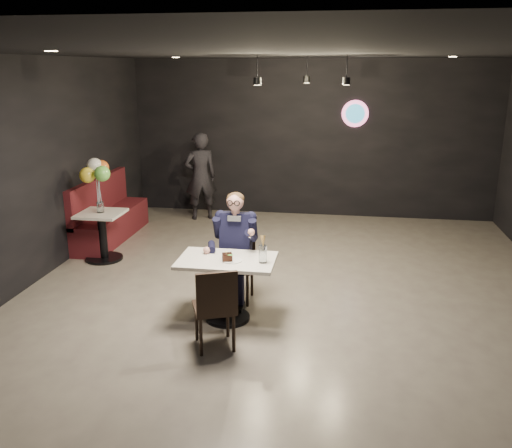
% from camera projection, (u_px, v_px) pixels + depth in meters
% --- Properties ---
extents(floor, '(9.00, 9.00, 0.00)m').
position_uv_depth(floor, '(286.00, 309.00, 6.62)').
color(floor, gray).
rests_on(floor, ground).
extents(wall_sign, '(0.50, 0.06, 0.50)m').
position_uv_depth(wall_sign, '(355.00, 114.00, 10.17)').
color(wall_sign, pink).
rests_on(wall_sign, floor).
extents(pendant_lights, '(1.40, 1.20, 0.36)m').
position_uv_depth(pendant_lights, '(304.00, 64.00, 7.71)').
color(pendant_lights, black).
rests_on(pendant_lights, floor).
extents(main_table, '(1.10, 0.70, 0.75)m').
position_uv_depth(main_table, '(227.00, 289.00, 6.26)').
color(main_table, white).
rests_on(main_table, floor).
extents(chair_far, '(0.42, 0.46, 0.92)m').
position_uv_depth(chair_far, '(236.00, 266.00, 6.76)').
color(chair_far, black).
rests_on(chair_far, floor).
extents(chair_near, '(0.56, 0.59, 0.92)m').
position_uv_depth(chair_near, '(214.00, 306.00, 5.63)').
color(chair_near, black).
rests_on(chair_near, floor).
extents(seated_man, '(0.60, 0.80, 1.44)m').
position_uv_depth(seated_man, '(236.00, 246.00, 6.69)').
color(seated_man, black).
rests_on(seated_man, floor).
extents(dessert_plate, '(0.23, 0.23, 0.01)m').
position_uv_depth(dessert_plate, '(232.00, 260.00, 6.09)').
color(dessert_plate, white).
rests_on(dessert_plate, main_table).
extents(cake_slice, '(0.13, 0.12, 0.08)m').
position_uv_depth(cake_slice, '(227.00, 257.00, 6.06)').
color(cake_slice, black).
rests_on(cake_slice, dessert_plate).
extents(mint_leaf, '(0.07, 0.04, 0.01)m').
position_uv_depth(mint_leaf, '(230.00, 255.00, 6.01)').
color(mint_leaf, '#39902F').
rests_on(mint_leaf, cake_slice).
extents(sundae_glass, '(0.09, 0.09, 0.20)m').
position_uv_depth(sundae_glass, '(263.00, 254.00, 6.02)').
color(sundae_glass, silver).
rests_on(sundae_glass, main_table).
extents(wafer_cone, '(0.08, 0.08, 0.13)m').
position_uv_depth(wafer_cone, '(263.00, 241.00, 5.98)').
color(wafer_cone, tan).
rests_on(wafer_cone, sundae_glass).
extents(booth_bench, '(0.53, 2.12, 1.06)m').
position_uv_depth(booth_bench, '(110.00, 209.00, 9.17)').
color(booth_bench, '#43110E').
rests_on(booth_bench, floor).
extents(side_table, '(0.64, 0.64, 0.80)m').
position_uv_depth(side_table, '(103.00, 235.00, 8.21)').
color(side_table, white).
rests_on(side_table, floor).
extents(balloon_vase, '(0.11, 0.11, 0.16)m').
position_uv_depth(balloon_vase, '(100.00, 207.00, 8.09)').
color(balloon_vase, silver).
rests_on(balloon_vase, side_table).
extents(balloon_bunch, '(0.42, 0.42, 0.70)m').
position_uv_depth(balloon_bunch, '(98.00, 180.00, 7.97)').
color(balloon_bunch, yellow).
rests_on(balloon_bunch, balloon_vase).
extents(passerby, '(0.72, 0.61, 1.67)m').
position_uv_depth(passerby, '(201.00, 176.00, 10.33)').
color(passerby, black).
rests_on(passerby, floor).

